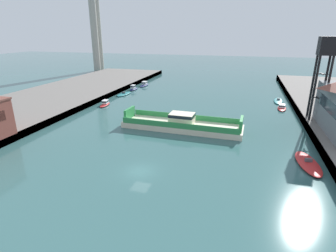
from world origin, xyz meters
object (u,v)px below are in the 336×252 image
at_px(moored_boat_near_right, 282,107).
at_px(moored_boat_upstream_a, 133,88).
at_px(moored_boat_near_left, 144,84).
at_px(crane_tower, 325,57).
at_px(moored_boat_mid_left, 124,94).
at_px(smokestack_distant_b, 98,29).
at_px(chain_ferry, 182,124).
at_px(smokestack_distant_a, 94,31).
at_px(moored_boat_mid_right, 278,101).
at_px(moored_boat_far_right, 308,163).
at_px(moored_boat_far_left, 105,103).

relative_size(moored_boat_near_right, moored_boat_upstream_a, 1.19).
bearing_deg(moored_boat_near_left, crane_tower, -31.97).
distance_m(moored_boat_mid_left, crane_tower, 54.04).
xyz_separation_m(moored_boat_near_right, smokestack_distant_b, (-80.58, 52.96, 19.27)).
bearing_deg(crane_tower, chain_ferry, -158.81).
xyz_separation_m(moored_boat_mid_left, smokestack_distant_a, (-34.90, 44.47, 18.37)).
bearing_deg(moored_boat_upstream_a, chain_ferry, -53.25).
xyz_separation_m(moored_boat_mid_right, crane_tower, (5.00, -19.22, 13.51)).
bearing_deg(moored_boat_near_right, moored_boat_far_right, -89.24).
bearing_deg(moored_boat_far_right, moored_boat_mid_right, 90.84).
bearing_deg(smokestack_distant_a, crane_tower, -35.14).
bearing_deg(moored_boat_near_right, moored_boat_mid_right, 91.18).
distance_m(moored_boat_mid_right, moored_boat_far_left, 47.46).
xyz_separation_m(moored_boat_far_left, moored_boat_far_right, (44.85, -22.00, -0.24)).
height_order(moored_boat_mid_right, moored_boat_upstream_a, moored_boat_upstream_a).
height_order(moored_boat_near_right, crane_tower, crane_tower).
height_order(chain_ferry, moored_boat_upstream_a, chain_ferry).
xyz_separation_m(moored_boat_far_left, moored_boat_upstream_a, (-0.70, 20.55, 0.14)).
distance_m(moored_boat_near_right, moored_boat_mid_right, 7.76).
bearing_deg(moored_boat_far_right, moored_boat_far_left, 153.87).
height_order(moored_boat_mid_right, smokestack_distant_b, smokestack_distant_b).
xyz_separation_m(moored_boat_far_right, smokestack_distant_a, (-80.51, 79.67, 18.31)).
height_order(moored_boat_mid_left, smokestack_distant_a, smokestack_distant_a).
height_order(moored_boat_near_right, moored_boat_far_left, moored_boat_far_left).
relative_size(moored_boat_mid_right, smokestack_distant_a, 0.23).
distance_m(moored_boat_mid_right, crane_tower, 24.01).
relative_size(moored_boat_mid_left, moored_boat_far_left, 1.35).
distance_m(moored_boat_near_left, moored_boat_mid_left, 15.40).
bearing_deg(moored_boat_mid_left, chain_ferry, -45.96).
relative_size(moored_boat_near_left, moored_boat_mid_left, 0.88).
height_order(moored_boat_mid_right, moored_boat_far_left, moored_boat_far_left).
relative_size(chain_ferry, smokestack_distant_a, 0.68).
xyz_separation_m(moored_boat_far_left, smokestack_distant_a, (-35.66, 57.67, 18.08)).
bearing_deg(chain_ferry, moored_boat_mid_left, 134.04).
bearing_deg(moored_boat_mid_right, smokestack_distant_b, 150.66).
bearing_deg(moored_boat_mid_left, smokestack_distant_a, 128.12).
relative_size(moored_boat_mid_left, smokestack_distant_b, 0.20).
bearing_deg(moored_boat_mid_right, moored_boat_upstream_a, 175.61).
relative_size(moored_boat_mid_left, moored_boat_mid_right, 0.94).
xyz_separation_m(moored_boat_near_left, moored_boat_upstream_a, (-0.81, -8.02, 0.08)).
distance_m(chain_ferry, moored_boat_far_left, 26.54).
height_order(moored_boat_mid_left, smokestack_distant_b, smokestack_distant_b).
bearing_deg(smokestack_distant_a, moored_boat_mid_right, -26.91).
height_order(chain_ferry, crane_tower, crane_tower).
height_order(moored_boat_far_left, smokestack_distant_b, smokestack_distant_b).
bearing_deg(moored_boat_upstream_a, smokestack_distant_b, 130.33).
xyz_separation_m(moored_boat_far_right, smokestack_distant_b, (-80.99, 84.30, 19.41)).
bearing_deg(moored_boat_upstream_a, moored_boat_near_left, 84.24).
relative_size(moored_boat_mid_right, crane_tower, 0.50).
xyz_separation_m(moored_boat_mid_left, crane_tower, (50.03, -15.31, 13.52)).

